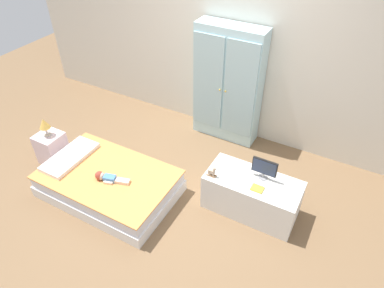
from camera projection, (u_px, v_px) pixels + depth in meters
name	position (u px, v px, depth m)	size (l,w,h in m)	color
ground_plane	(171.00, 196.00, 4.03)	(10.00, 10.00, 0.02)	brown
back_wall	(234.00, 37.00, 4.26)	(6.40, 0.05, 2.70)	silver
bed	(109.00, 183.00, 3.98)	(1.50, 0.95, 0.30)	white
pillow	(70.00, 157.00, 4.07)	(0.32, 0.68, 0.05)	white
doll	(106.00, 177.00, 3.78)	(0.39, 0.18, 0.10)	#4C84C6
nightstand	(52.00, 148.00, 4.39)	(0.30, 0.30, 0.40)	silver
table_lamp	(44.00, 124.00, 4.16)	(0.13, 0.13, 0.24)	#B7B2AD
wardrobe	(228.00, 85.00, 4.47)	(0.87, 0.32, 1.56)	silver
tv_stand	(252.00, 195.00, 3.74)	(0.99, 0.47, 0.45)	silver
tv_monitor	(264.00, 168.00, 3.54)	(0.26, 0.10, 0.24)	#99999E
rocking_horse_toy	(212.00, 172.00, 3.61)	(0.10, 0.04, 0.12)	#8E6642
book_yellow	(257.00, 189.00, 3.49)	(0.12, 0.10, 0.02)	gold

